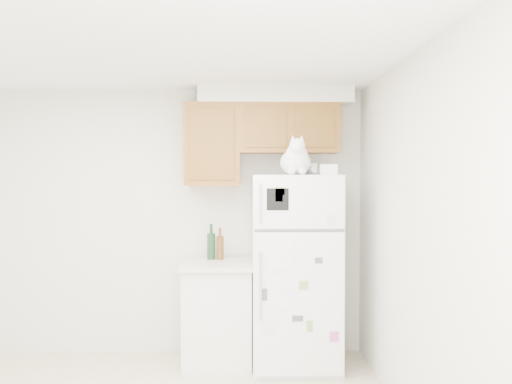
{
  "coord_description": "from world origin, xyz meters",
  "views": [
    {
      "loc": [
        0.79,
        -3.16,
        1.7
      ],
      "look_at": [
        0.89,
        1.55,
        1.55
      ],
      "focal_mm": 38.0,
      "sensor_mm": 36.0,
      "label": 1
    }
  ],
  "objects_px": {
    "storage_box_back": "(305,169)",
    "bottle_amber": "(220,244)",
    "storage_box_front": "(329,170)",
    "cat": "(296,160)",
    "bottle_green": "(211,241)",
    "base_counter": "(218,312)",
    "refrigerator": "(295,270)"
  },
  "relations": [
    {
      "from": "storage_box_back",
      "to": "bottle_amber",
      "type": "relative_size",
      "value": 0.61
    },
    {
      "from": "storage_box_front",
      "to": "bottle_amber",
      "type": "distance_m",
      "value": 1.21
    },
    {
      "from": "cat",
      "to": "bottle_amber",
      "type": "xyz_separation_m",
      "value": [
        -0.66,
        0.41,
        -0.76
      ]
    },
    {
      "from": "bottle_green",
      "to": "bottle_amber",
      "type": "distance_m",
      "value": 0.09
    },
    {
      "from": "base_counter",
      "to": "bottle_green",
      "type": "relative_size",
      "value": 2.8
    },
    {
      "from": "base_counter",
      "to": "refrigerator",
      "type": "bearing_deg",
      "value": -6.09
    },
    {
      "from": "storage_box_back",
      "to": "bottle_amber",
      "type": "bearing_deg",
      "value": 154.01
    },
    {
      "from": "base_counter",
      "to": "bottle_amber",
      "type": "bearing_deg",
      "value": 84.02
    },
    {
      "from": "base_counter",
      "to": "cat",
      "type": "bearing_deg",
      "value": -22.64
    },
    {
      "from": "refrigerator",
      "to": "base_counter",
      "type": "height_order",
      "value": "refrigerator"
    },
    {
      "from": "base_counter",
      "to": "storage_box_front",
      "type": "xyz_separation_m",
      "value": [
        0.97,
        -0.18,
        1.28
      ]
    },
    {
      "from": "cat",
      "to": "storage_box_front",
      "type": "bearing_deg",
      "value": 19.15
    },
    {
      "from": "storage_box_back",
      "to": "storage_box_front",
      "type": "distance_m",
      "value": 0.23
    },
    {
      "from": "bottle_green",
      "to": "refrigerator",
      "type": "bearing_deg",
      "value": -15.91
    },
    {
      "from": "base_counter",
      "to": "bottle_green",
      "type": "xyz_separation_m",
      "value": [
        -0.07,
        0.14,
        0.62
      ]
    },
    {
      "from": "storage_box_front",
      "to": "cat",
      "type": "bearing_deg",
      "value": -151.07
    },
    {
      "from": "cat",
      "to": "storage_box_back",
      "type": "height_order",
      "value": "cat"
    },
    {
      "from": "refrigerator",
      "to": "bottle_amber",
      "type": "bearing_deg",
      "value": 163.52
    },
    {
      "from": "refrigerator",
      "to": "bottle_green",
      "type": "height_order",
      "value": "refrigerator"
    },
    {
      "from": "bottle_green",
      "to": "bottle_amber",
      "type": "bearing_deg",
      "value": -11.06
    },
    {
      "from": "base_counter",
      "to": "bottle_green",
      "type": "height_order",
      "value": "bottle_green"
    },
    {
      "from": "bottle_green",
      "to": "cat",
      "type": "bearing_deg",
      "value": -29.69
    },
    {
      "from": "base_counter",
      "to": "storage_box_front",
      "type": "bearing_deg",
      "value": -10.47
    },
    {
      "from": "base_counter",
      "to": "bottle_green",
      "type": "distance_m",
      "value": 0.64
    },
    {
      "from": "base_counter",
      "to": "bottle_amber",
      "type": "relative_size",
      "value": 3.12
    },
    {
      "from": "storage_box_front",
      "to": "bottle_amber",
      "type": "xyz_separation_m",
      "value": [
        -0.96,
        0.31,
        -0.68
      ]
    },
    {
      "from": "refrigerator",
      "to": "base_counter",
      "type": "distance_m",
      "value": 0.79
    },
    {
      "from": "refrigerator",
      "to": "storage_box_front",
      "type": "xyz_separation_m",
      "value": [
        0.28,
        -0.11,
        0.89
      ]
    },
    {
      "from": "cat",
      "to": "bottle_amber",
      "type": "bearing_deg",
      "value": 148.35
    },
    {
      "from": "storage_box_back",
      "to": "bottle_green",
      "type": "distance_m",
      "value": 1.1
    },
    {
      "from": "refrigerator",
      "to": "base_counter",
      "type": "relative_size",
      "value": 1.85
    },
    {
      "from": "bottle_amber",
      "to": "cat",
      "type": "bearing_deg",
      "value": -31.65
    }
  ]
}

